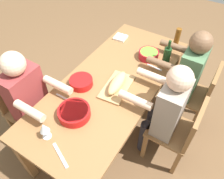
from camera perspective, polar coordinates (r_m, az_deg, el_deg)
The scene contains 20 objects.
ground_plane at distance 2.70m, azimuth 0.00°, elevation -9.12°, with size 8.00×8.00×0.00m, color brown.
dining_table at distance 2.19m, azimuth 0.00°, elevation 0.52°, with size 2.00×0.85×0.74m.
chair_far_left at distance 2.45m, azimuth -22.22°, elevation -3.58°, with size 0.40×0.40×0.85m.
diner_far_left at distance 2.18m, azimuth -20.65°, elevation -2.04°, with size 0.41×0.53×1.20m.
chair_near_center at distance 2.18m, azimuth 17.27°, elevation -10.27°, with size 0.40×0.40×0.85m.
diner_near_center at distance 2.02m, azimuth 13.79°, elevation -4.86°, with size 0.41×0.53×1.20m.
chair_near_right at distance 2.54m, azimuth 21.38°, elevation -1.04°, with size 0.40×0.40×0.85m.
diner_near_right at distance 2.41m, azimuth 18.70°, elevation 4.08°, with size 0.41×0.53×1.20m.
serving_bowl_salad at distance 2.41m, azimuth 9.57°, elevation 9.10°, with size 0.21×0.21×0.08m.
serving_bowl_greens at distance 2.09m, azimuth -8.08°, elevation 2.04°, with size 0.22×0.22×0.07m.
serving_bowl_pasta at distance 1.86m, azimuth -9.87°, elevation -5.86°, with size 0.27×0.27×0.08m.
cutting_board at distance 2.07m, azimuth 1.30°, elevation 0.68°, with size 0.40×0.22×0.02m, color tan.
bread_loaf at distance 2.03m, azimuth 1.32°, elevation 1.75°, with size 0.32×0.11×0.09m, color tan.
wine_bottle at distance 2.32m, azimuth 14.13°, elevation 8.52°, with size 0.08×0.08×0.29m.
beer_bottle at distance 2.62m, azimuth 16.68°, elevation 12.90°, with size 0.06×0.06×0.22m, color brown.
wine_glass at distance 1.73m, azimuth -17.35°, elevation -9.66°, with size 0.08×0.08×0.17m.
fork_far_left at distance 2.03m, azimuth -12.58°, elevation -2.09°, with size 0.02×0.17×0.01m, color silver.
fork_near_right at distance 2.32m, azimuth 11.05°, elevation 5.70°, with size 0.02×0.17×0.01m, color silver.
carving_knife at distance 1.72m, azimuth -13.35°, elevation -16.36°, with size 0.23×0.02×0.01m, color silver.
napkin_stack at distance 2.70m, azimuth 2.23°, elevation 13.45°, with size 0.14×0.14×0.02m, color white.
Camera 1 is at (-1.28, -0.79, 2.25)m, focal length 34.97 mm.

